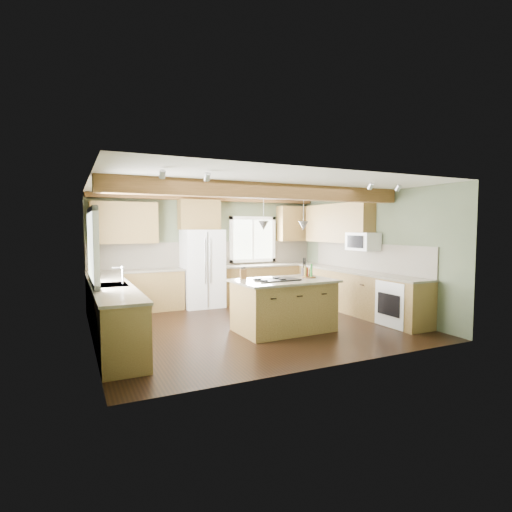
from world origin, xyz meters
name	(u,v)px	position (x,y,z in m)	size (l,w,h in m)	color
floor	(252,325)	(0.00, 0.00, 0.00)	(5.60, 5.60, 0.00)	black
ceiling	(252,187)	(0.00, 0.00, 2.60)	(5.60, 5.60, 0.00)	silver
wall_back	(209,250)	(0.00, 2.50, 1.30)	(5.60, 5.60, 0.00)	#48523A
wall_left	(91,262)	(-2.80, 0.00, 1.30)	(5.00, 5.00, 0.00)	#48523A
wall_right	(369,253)	(2.80, 0.00, 1.30)	(5.00, 5.00, 0.00)	#48523A
ceiling_beam	(267,191)	(0.00, -0.60, 2.47)	(5.55, 0.26, 0.26)	#543718
soffit_trim	(210,199)	(0.00, 2.40, 2.54)	(5.55, 0.20, 0.10)	#543718
backsplash_back	(209,254)	(0.00, 2.48, 1.21)	(5.58, 0.03, 0.58)	brown
backsplash_right	(367,257)	(2.78, 0.05, 1.21)	(0.03, 3.70, 0.58)	brown
base_cab_back_left	(136,292)	(-1.79, 2.20, 0.44)	(2.02, 0.60, 0.88)	brown
counter_back_left	(136,271)	(-1.79, 2.20, 0.90)	(2.06, 0.64, 0.04)	brown
base_cab_back_right	(269,283)	(1.49, 2.20, 0.44)	(2.62, 0.60, 0.88)	brown
counter_back_right	(269,265)	(1.49, 2.20, 0.90)	(2.66, 0.64, 0.04)	brown
base_cab_left	(112,314)	(-2.50, 0.05, 0.44)	(0.60, 3.70, 0.88)	brown
counter_left	(111,286)	(-2.50, 0.05, 0.90)	(0.64, 3.74, 0.04)	brown
base_cab_right	(356,293)	(2.50, 0.05, 0.44)	(0.60, 3.70, 0.88)	brown
counter_right	(356,272)	(2.50, 0.05, 0.90)	(0.64, 3.74, 0.04)	brown
upper_cab_back_left	(124,223)	(-1.99, 2.33, 1.95)	(1.40, 0.35, 0.90)	brown
upper_cab_over_fridge	(199,215)	(-0.30, 2.33, 2.15)	(0.96, 0.35, 0.70)	brown
upper_cab_right	(338,223)	(2.62, 0.90, 1.95)	(0.35, 2.20, 0.90)	brown
upper_cab_back_corner	(294,224)	(2.30, 2.33, 1.95)	(0.90, 0.35, 0.90)	brown
window_left	(91,246)	(-2.78, 0.05, 1.55)	(0.04, 1.60, 1.05)	white
window_back	(252,239)	(1.15, 2.48, 1.55)	(1.10, 0.04, 1.00)	white
sink	(111,286)	(-2.50, 0.05, 0.91)	(0.50, 0.65, 0.03)	#262628
faucet	(123,276)	(-2.32, 0.05, 1.05)	(0.02, 0.02, 0.28)	#B2B2B7
dishwasher	(123,333)	(-2.49, -1.25, 0.43)	(0.60, 0.60, 0.84)	white
oven	(401,303)	(2.49, -1.25, 0.43)	(0.60, 0.72, 0.84)	white
microwave	(363,242)	(2.58, -0.05, 1.55)	(0.40, 0.70, 0.38)	white
pendant_left	(263,226)	(-0.07, -0.62, 1.88)	(0.18, 0.18, 0.16)	#B2B2B7
pendant_right	(303,226)	(0.75, -0.58, 1.88)	(0.18, 0.18, 0.16)	#B2B2B7
refrigerator	(202,268)	(-0.30, 2.12, 0.90)	(0.90, 0.74, 1.80)	white
island	(284,306)	(0.34, -0.60, 0.44)	(1.65, 1.01, 0.88)	olive
island_top	(284,281)	(0.34, -0.60, 0.90)	(1.76, 1.12, 0.04)	brown
cooktop	(277,280)	(0.20, -0.61, 0.93)	(0.72, 0.48, 0.02)	black
knife_block	(243,274)	(-0.27, -0.20, 1.01)	(0.11, 0.08, 0.18)	brown
utensil_crock	(304,272)	(0.93, -0.34, 1.00)	(0.12, 0.12, 0.16)	#473F38
bottle_tray	(309,271)	(0.92, -0.52, 1.04)	(0.26, 0.26, 0.24)	#572D1A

